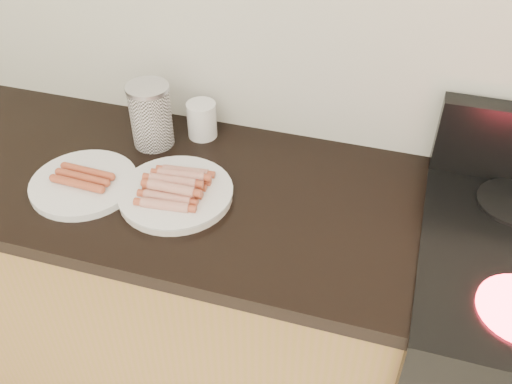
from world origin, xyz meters
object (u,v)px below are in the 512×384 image
(canister, at_px, (151,115))
(mug, at_px, (202,120))
(side_plate, at_px, (84,184))
(main_plate, at_px, (176,195))

(canister, distance_m, mug, 0.14)
(side_plate, xyz_separation_m, canister, (0.09, 0.23, 0.08))
(side_plate, xyz_separation_m, mug, (0.21, 0.31, 0.04))
(mug, bearing_deg, side_plate, -124.03)
(canister, height_order, mug, canister)
(side_plate, relative_size, mug, 2.61)
(main_plate, distance_m, canister, 0.27)
(main_plate, relative_size, mug, 2.72)
(main_plate, distance_m, mug, 0.28)
(main_plate, height_order, side_plate, same)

